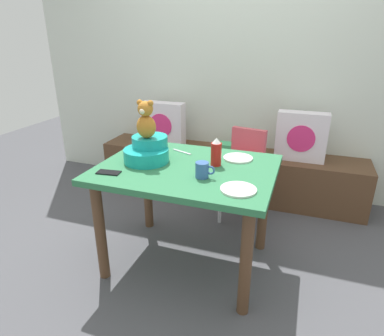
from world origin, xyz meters
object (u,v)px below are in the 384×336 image
at_px(teddy_bear, 146,120).
at_px(dinner_plate_far, 238,158).
at_px(pillow_floral_right, 301,137).
at_px(highchair, 242,163).
at_px(dining_table, 187,183).
at_px(cell_phone, 109,172).
at_px(ketchup_bottle, 216,152).
at_px(infant_seat_teal, 148,151).
at_px(pillow_floral_left, 163,124).
at_px(book_stack, 229,147).
at_px(dinner_plate_near, 238,189).
at_px(coffee_mug, 202,170).

xyz_separation_m(teddy_bear, dinner_plate_far, (0.57, 0.24, -0.27)).
xyz_separation_m(pillow_floral_right, highchair, (-0.44, -0.42, -0.16)).
distance_m(dining_table, cell_phone, 0.51).
height_order(ketchup_bottle, dinner_plate_far, ketchup_bottle).
relative_size(highchair, infant_seat_teal, 2.39).
distance_m(pillow_floral_left, dining_table, 1.35).
relative_size(pillow_floral_right, dining_table, 0.39).
bearing_deg(pillow_floral_right, highchair, -136.79).
bearing_deg(teddy_bear, book_stack, 76.12).
bearing_deg(dining_table, dinner_plate_near, -31.66).
xyz_separation_m(book_stack, dinner_plate_near, (0.39, -1.42, 0.25)).
bearing_deg(ketchup_bottle, pillow_floral_left, 128.53).
bearing_deg(infant_seat_teal, pillow_floral_left, 109.27).
bearing_deg(cell_phone, dinner_plate_near, -95.08).
relative_size(pillow_floral_left, dinner_plate_near, 2.20).
relative_size(pillow_floral_right, cell_phone, 3.06).
height_order(dining_table, dinner_plate_near, dinner_plate_near).
xyz_separation_m(highchair, teddy_bear, (-0.51, -0.73, 0.50)).
height_order(coffee_mug, dinner_plate_far, coffee_mug).
distance_m(pillow_floral_right, teddy_bear, 1.53).
xyz_separation_m(infant_seat_teal, cell_phone, (-0.13, -0.28, -0.07)).
distance_m(dinner_plate_near, cell_phone, 0.81).
bearing_deg(infant_seat_teal, dinner_plate_far, 22.47).
distance_m(dining_table, teddy_bear, 0.49).
bearing_deg(dinner_plate_near, ketchup_bottle, 124.08).
bearing_deg(ketchup_bottle, dinner_plate_near, -55.92).
xyz_separation_m(pillow_floral_right, dinner_plate_far, (-0.38, -0.91, 0.07)).
relative_size(dining_table, dinner_plate_far, 5.64).
bearing_deg(highchair, pillow_floral_left, 155.42).
xyz_separation_m(infant_seat_teal, dinner_plate_far, (0.57, 0.23, -0.07)).
xyz_separation_m(ketchup_bottle, coffee_mug, (-0.02, -0.22, -0.04)).
xyz_separation_m(book_stack, teddy_bear, (-0.29, -1.17, 0.52)).
bearing_deg(dining_table, infant_seat_teal, 177.72).
distance_m(infant_seat_teal, ketchup_bottle, 0.46).
bearing_deg(dining_table, cell_phone, -147.30).
relative_size(book_stack, coffee_mug, 1.67).
bearing_deg(dinner_plate_far, book_stack, 106.60).
xyz_separation_m(coffee_mug, dinner_plate_near, (0.24, -0.10, -0.04)).
height_order(pillow_floral_left, pillow_floral_right, same).
distance_m(pillow_floral_left, ketchup_bottle, 1.38).
distance_m(ketchup_bottle, dinner_plate_near, 0.40).
height_order(highchair, dinner_plate_near, highchair).
distance_m(pillow_floral_left, dinner_plate_far, 1.33).
bearing_deg(coffee_mug, teddy_bear, 161.35).
bearing_deg(dining_table, pillow_floral_left, 120.61).
bearing_deg(pillow_floral_left, infant_seat_teal, -70.73).
relative_size(pillow_floral_left, book_stack, 2.20).
relative_size(book_stack, teddy_bear, 0.80).
relative_size(pillow_floral_left, infant_seat_teal, 1.33).
relative_size(dining_table, teddy_bear, 4.51).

